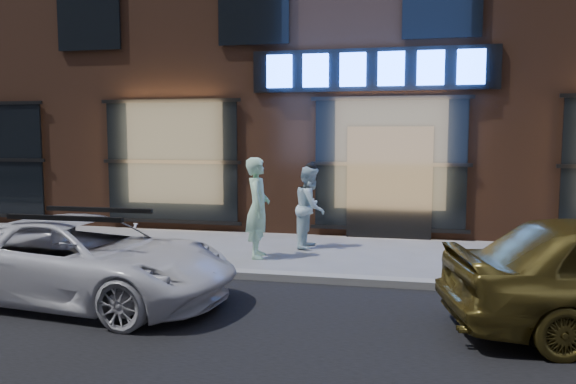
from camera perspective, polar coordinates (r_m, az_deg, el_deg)
name	(u,v)px	position (r m, az deg, el deg)	size (l,w,h in m)	color
ground	(378,286)	(8.54, 9.16, -9.38)	(90.00, 90.00, 0.00)	slate
curb	(378,282)	(8.53, 9.17, -8.99)	(60.00, 0.25, 0.12)	gray
storefront_building	(397,29)	(16.48, 11.00, 15.97)	(30.20, 8.28, 10.30)	#54301E
man_bowtie	(258,208)	(10.17, -3.08, -1.61)	(0.67, 0.44, 1.83)	#C2FFDD
man_cap	(310,207)	(11.08, 2.30, -1.53)	(0.78, 0.61, 1.61)	white
white_suv	(84,260)	(8.01, -20.02, -6.49)	(1.90, 4.12, 1.14)	silver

